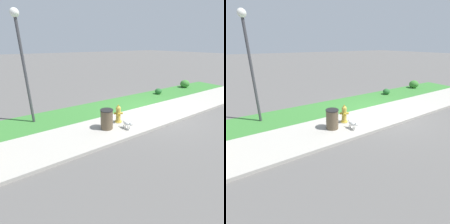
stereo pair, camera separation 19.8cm
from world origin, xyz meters
The scene contains 10 objects.
ground_plane centered at (0.00, 0.00, 0.00)m, with size 120.00×120.00×0.00m, color #5B5956.
sidewalk_pavement centered at (0.00, 0.00, 0.01)m, with size 18.00×2.20×0.01m, color #ADA89E.
grass_verge centered at (0.00, 2.19, 0.00)m, with size 18.00×2.18×0.01m, color #387A33.
street_curb centered at (0.00, -1.18, 0.06)m, with size 18.00×0.16×0.12m, color #ADA89E.
fire_hydrant_far_end centered at (-2.16, 0.21, 0.39)m, with size 0.38×0.37×0.80m.
small_white_dog centered at (-2.23, -0.54, 0.24)m, with size 0.25×0.51×0.41m.
street_lamp centered at (-5.26, 2.32, 2.95)m, with size 0.32×0.32×4.44m.
trash_bin centered at (-2.91, -0.04, 0.41)m, with size 0.52×0.52×0.82m.
shrub_bush_near_lamp centered at (5.98, 2.63, 0.29)m, with size 0.68×0.68×0.58m.
shrub_bush_far_verge centered at (2.79, 2.43, 0.20)m, with size 0.46×0.46×0.39m.
Camera 2 is at (-6.10, -5.61, 3.27)m, focal length 28.00 mm.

